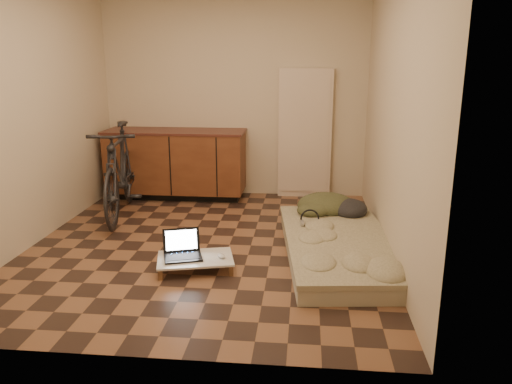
# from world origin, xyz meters

# --- Properties ---
(room_shell) EXTENTS (3.50, 4.00, 2.60)m
(room_shell) POSITION_xyz_m (0.00, 0.00, 1.30)
(room_shell) COLOR brown
(room_shell) RESTS_ON ground
(cabinets) EXTENTS (1.84, 0.62, 0.91)m
(cabinets) POSITION_xyz_m (-0.75, 1.70, 0.47)
(cabinets) COLOR black
(cabinets) RESTS_ON ground
(appliance_panel) EXTENTS (0.70, 0.10, 1.70)m
(appliance_panel) POSITION_xyz_m (0.95, 1.94, 0.85)
(appliance_panel) COLOR beige
(appliance_panel) RESTS_ON ground
(bicycle) EXTENTS (0.87, 1.93, 1.20)m
(bicycle) POSITION_xyz_m (-1.20, 0.84, 0.60)
(bicycle) COLOR black
(bicycle) RESTS_ON ground
(futon) EXTENTS (1.22, 2.18, 0.18)m
(futon) POSITION_xyz_m (1.30, -0.17, 0.09)
(futon) COLOR #ADA68A
(futon) RESTS_ON ground
(clothing_pile) EXTENTS (0.74, 0.64, 0.27)m
(clothing_pile) POSITION_xyz_m (1.27, 0.70, 0.32)
(clothing_pile) COLOR #393D23
(clothing_pile) RESTS_ON futon
(headphones) EXTENTS (0.26, 0.25, 0.15)m
(headphones) POSITION_xyz_m (1.02, 0.17, 0.25)
(headphones) COLOR black
(headphones) RESTS_ON futon
(lap_desk) EXTENTS (0.75, 0.58, 0.11)m
(lap_desk) POSITION_xyz_m (0.01, -0.63, 0.10)
(lap_desk) COLOR brown
(lap_desk) RESTS_ON ground
(laptop) EXTENTS (0.40, 0.38, 0.23)m
(laptop) POSITION_xyz_m (-0.11, -0.60, 0.16)
(laptop) COLOR black
(laptop) RESTS_ON lap_desk
(mouse) EXTENTS (0.10, 0.12, 0.04)m
(mouse) POSITION_xyz_m (0.24, -0.61, 0.13)
(mouse) COLOR silver
(mouse) RESTS_ON lap_desk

